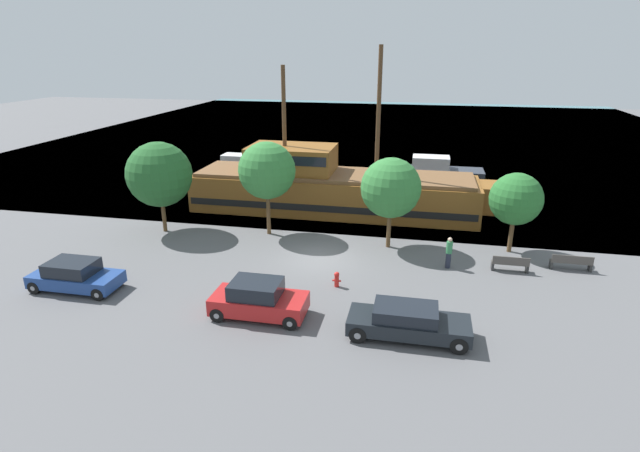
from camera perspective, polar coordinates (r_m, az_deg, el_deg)
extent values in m
plane|color=#5B5B5E|center=(27.10, 0.01, -3.85)|extent=(160.00, 160.00, 0.00)
plane|color=teal|center=(69.36, 7.50, 10.58)|extent=(80.00, 80.00, 0.00)
cube|color=brown|center=(34.79, 1.52, 3.70)|extent=(19.55, 4.68, 2.47)
cube|color=black|center=(34.89, 1.52, 3.11)|extent=(19.16, 4.76, 0.45)
cube|color=brown|center=(34.49, 18.77, 3.13)|extent=(1.40, 2.58, 1.73)
cube|color=brown|center=(34.44, 1.54, 5.88)|extent=(18.77, 4.31, 0.25)
cube|color=brown|center=(34.83, -3.24, 7.70)|extent=(5.86, 3.75, 1.75)
cube|color=black|center=(34.78, -3.25, 8.12)|extent=(5.57, 3.81, 0.63)
cylinder|color=#4C331E|center=(33.28, 6.71, 12.76)|extent=(0.28, 0.28, 8.30)
cylinder|color=#4C331E|center=(34.51, -4.13, 12.04)|extent=(0.28, 0.28, 7.06)
cube|color=#2D333D|center=(44.48, 13.20, 5.77)|extent=(7.74, 2.51, 1.00)
cube|color=silver|center=(44.24, 12.55, 7.11)|extent=(3.10, 1.96, 1.04)
cube|color=black|center=(44.27, 13.76, 7.02)|extent=(0.12, 1.76, 0.83)
cube|color=#B7B2A8|center=(45.92, -9.04, 6.32)|extent=(5.70, 2.10, 0.76)
cube|color=silver|center=(45.87, -9.61, 7.43)|extent=(2.28, 1.64, 1.05)
cube|color=black|center=(45.63, -8.80, 7.41)|extent=(0.12, 1.47, 0.84)
cube|color=#B21E1E|center=(21.60, -6.95, -8.76)|extent=(4.02, 1.82, 0.71)
cube|color=black|center=(21.32, -7.34, -7.11)|extent=(2.09, 1.64, 0.65)
cylinder|color=black|center=(20.64, -3.42, -10.98)|extent=(0.63, 0.22, 0.63)
cylinder|color=gray|center=(20.64, -3.42, -10.98)|extent=(0.24, 0.25, 0.24)
cylinder|color=black|center=(22.02, -2.31, -8.85)|extent=(0.63, 0.22, 0.63)
cylinder|color=gray|center=(22.02, -2.31, -8.85)|extent=(0.24, 0.25, 0.24)
cylinder|color=black|center=(21.59, -11.64, -9.92)|extent=(0.63, 0.22, 0.63)
cylinder|color=gray|center=(21.59, -11.64, -9.92)|extent=(0.24, 0.25, 0.24)
cylinder|color=black|center=(22.91, -10.05, -7.96)|extent=(0.63, 0.22, 0.63)
cylinder|color=gray|center=(22.91, -10.05, -7.96)|extent=(0.24, 0.25, 0.24)
cube|color=navy|center=(26.36, -26.09, -5.48)|extent=(4.17, 1.77, 0.59)
cube|color=black|center=(26.20, -26.50, -4.25)|extent=(2.17, 1.59, 0.61)
cylinder|color=black|center=(24.92, -24.03, -7.14)|extent=(0.61, 0.22, 0.61)
cylinder|color=gray|center=(24.92, -24.03, -7.14)|extent=(0.23, 0.25, 0.23)
cylinder|color=black|center=(26.08, -22.06, -5.66)|extent=(0.61, 0.22, 0.61)
cylinder|color=gray|center=(26.08, -22.06, -5.66)|extent=(0.23, 0.25, 0.23)
cylinder|color=black|center=(26.92, -29.85, -6.12)|extent=(0.61, 0.22, 0.61)
cylinder|color=gray|center=(26.92, -29.85, -6.12)|extent=(0.23, 0.25, 0.23)
cylinder|color=black|center=(28.00, -27.78, -4.80)|extent=(0.61, 0.22, 0.61)
cylinder|color=gray|center=(28.00, -27.78, -4.80)|extent=(0.23, 0.25, 0.23)
cube|color=black|center=(20.32, 10.08, -11.06)|extent=(4.77, 1.75, 0.58)
cube|color=black|center=(20.05, 9.76, -9.69)|extent=(2.48, 1.58, 0.51)
cylinder|color=black|center=(19.84, 15.61, -13.05)|extent=(0.69, 0.22, 0.69)
cylinder|color=gray|center=(19.84, 15.61, -13.05)|extent=(0.26, 0.25, 0.26)
cylinder|color=black|center=(21.18, 15.38, -10.77)|extent=(0.69, 0.22, 0.69)
cylinder|color=gray|center=(21.18, 15.38, -10.77)|extent=(0.26, 0.25, 0.26)
cylinder|color=black|center=(19.85, 4.34, -12.27)|extent=(0.69, 0.22, 0.69)
cylinder|color=gray|center=(19.85, 4.34, -12.27)|extent=(0.26, 0.25, 0.26)
cylinder|color=black|center=(21.19, 4.91, -10.05)|extent=(0.69, 0.22, 0.69)
cylinder|color=gray|center=(21.19, 4.91, -10.05)|extent=(0.26, 0.25, 0.26)
cylinder|color=red|center=(24.06, 1.92, -6.32)|extent=(0.22, 0.22, 0.56)
sphere|color=red|center=(23.90, 1.93, -5.55)|extent=(0.25, 0.25, 0.25)
cylinder|color=red|center=(24.07, 1.54, -6.23)|extent=(0.10, 0.09, 0.09)
cylinder|color=red|center=(24.02, 2.30, -6.30)|extent=(0.10, 0.09, 0.09)
cube|color=#4C4742|center=(28.83, 26.76, -3.69)|extent=(2.00, 0.45, 0.05)
cube|color=#4C4742|center=(28.57, 26.92, -3.43)|extent=(2.00, 0.06, 0.40)
cube|color=#2D2D2D|center=(28.66, 24.88, -4.01)|extent=(0.12, 0.36, 0.40)
cube|color=#2D2D2D|center=(29.18, 28.47, -4.19)|extent=(0.12, 0.36, 0.40)
cube|color=#4C4742|center=(27.39, 20.90, -4.00)|extent=(1.81, 0.45, 0.05)
cube|color=#4C4742|center=(27.13, 21.02, -3.73)|extent=(1.81, 0.06, 0.40)
cube|color=#2D2D2D|center=(27.34, 19.10, -4.33)|extent=(0.12, 0.36, 0.40)
cube|color=#2D2D2D|center=(27.64, 22.58, -4.53)|extent=(0.12, 0.36, 0.40)
cylinder|color=#232838|center=(26.83, 14.44, -3.81)|extent=(0.27, 0.27, 0.82)
cylinder|color=#337F4C|center=(26.55, 14.57, -2.38)|extent=(0.32, 0.32, 0.63)
sphere|color=beige|center=(26.40, 14.65, -1.51)|extent=(0.22, 0.22, 0.22)
cylinder|color=brown|center=(32.42, -17.41, 1.09)|extent=(0.24, 0.24, 1.96)
sphere|color=#235B28|center=(31.71, -17.89, 5.63)|extent=(3.92, 3.92, 3.92)
cylinder|color=brown|center=(30.56, -5.91, 1.37)|extent=(0.24, 0.24, 2.54)
sphere|color=#337A38|center=(29.82, -6.09, 6.33)|extent=(3.41, 3.41, 3.41)
cylinder|color=brown|center=(28.71, 7.86, -0.42)|extent=(0.24, 0.24, 2.08)
sphere|color=#337A38|center=(27.97, 8.09, 4.33)|extent=(3.36, 3.36, 3.36)
cylinder|color=brown|center=(29.78, 20.97, -1.06)|extent=(0.24, 0.24, 1.87)
sphere|color=#286B2D|center=(29.13, 21.48, 2.90)|extent=(2.85, 2.85, 2.85)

